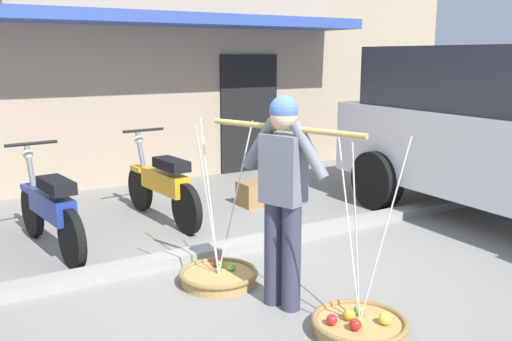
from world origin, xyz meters
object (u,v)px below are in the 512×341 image
Objects in this scene: fruit_vendor at (283,189)px; wooden_crate at (256,193)px; fruit_basket_left_side at (219,275)px; motorcycle_third_in_row at (163,185)px; fruit_basket_right_side at (359,324)px; motorcycle_second_in_row at (50,209)px.

fruit_vendor reaches higher than wooden_crate.
fruit_basket_left_side is 2.07m from motorcycle_third_in_row.
fruit_basket_right_side is at bearing -109.57° from wooden_crate.
motorcycle_third_in_row is 1.39m from wooden_crate.
fruit_vendor is 3.85× the size of wooden_crate.
fruit_basket_right_side is at bearing -87.63° from motorcycle_third_in_row.
wooden_crate is (1.36, 0.07, -0.29)m from motorcycle_third_in_row.
fruit_basket_left_side is at bearing -128.63° from wooden_crate.
fruit_basket_right_side is 3.39m from motorcycle_third_in_row.
fruit_basket_right_side is 0.80× the size of motorcycle_second_in_row.
motorcycle_second_in_row is 2.80m from wooden_crate.
fruit_basket_right_side reaches higher than wooden_crate.
motorcycle_second_in_row and motorcycle_third_in_row have the same top height.
fruit_vendor is 1.15m from fruit_basket_left_side.
motorcycle_second_in_row is at bearing -163.72° from motorcycle_third_in_row.
motorcycle_third_in_row is (1.38, 0.40, 0.00)m from motorcycle_second_in_row.
motorcycle_third_in_row is 4.14× the size of wooden_crate.
motorcycle_third_in_row is (0.08, 2.69, -0.52)m from fruit_vendor.
wooden_crate is at bearing 9.75° from motorcycle_second_in_row.
motorcycle_third_in_row is at bearing -177.15° from wooden_crate.
fruit_vendor is at bearing -117.60° from wooden_crate.
fruit_basket_right_side reaches higher than motorcycle_third_in_row.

